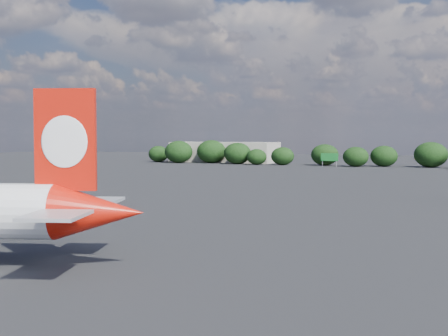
% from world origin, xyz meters
% --- Properties ---
extents(ground, '(500.00, 500.00, 0.00)m').
position_xyz_m(ground, '(0.00, 60.00, 0.00)').
color(ground, black).
rests_on(ground, ground).
extents(terminal_building, '(42.00, 16.00, 8.00)m').
position_xyz_m(terminal_building, '(-65.00, 192.00, 4.00)').
color(terminal_building, '#9D9687').
rests_on(terminal_building, ground).
extents(highway_sign, '(6.00, 0.30, 4.50)m').
position_xyz_m(highway_sign, '(-18.00, 176.00, 3.13)').
color(highway_sign, '#156A25').
rests_on(highway_sign, ground).
extents(billboard_yellow, '(5.00, 0.30, 5.50)m').
position_xyz_m(billboard_yellow, '(12.00, 182.00, 3.87)').
color(billboard_yellow, yellow).
rests_on(billboard_yellow, ground).
extents(horizon_treeline, '(206.80, 15.29, 8.91)m').
position_xyz_m(horizon_treeline, '(10.32, 179.69, 3.95)').
color(horizon_treeline, black).
rests_on(horizon_treeline, ground).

